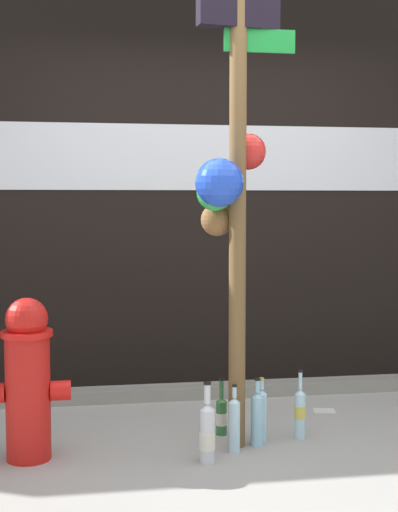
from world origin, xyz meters
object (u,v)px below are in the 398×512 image
(bottle_2, at_px, (221,415))
(bottle_3, at_px, (300,412))
(bottle_1, at_px, (257,417))
(bottle_5, at_px, (207,433))
(memorial_post, at_px, (231,159))
(bottle_0, at_px, (261,413))
(bottle_4, at_px, (234,424))
(fire_hydrant, at_px, (28,378))

(bottle_2, bearing_deg, bottle_3, -17.85)
(bottle_1, relative_size, bottle_3, 0.96)
(bottle_2, bearing_deg, bottle_5, -110.25)
(memorial_post, bearing_deg, bottle_5, -125.67)
(bottle_5, bearing_deg, bottle_3, 26.17)
(bottle_0, xyz_separation_m, bottle_4, (-0.19, -0.16, 0.00))
(fire_hydrant, distance_m, bottle_5, 0.96)
(bottle_0, distance_m, bottle_2, 0.24)
(bottle_0, xyz_separation_m, bottle_2, (-0.20, 0.13, -0.04))
(fire_hydrant, distance_m, bottle_3, 1.50)
(memorial_post, bearing_deg, bottle_0, 17.76)
(bottle_5, bearing_deg, bottle_1, 33.70)
(bottle_3, bearing_deg, bottle_0, 178.74)
(bottle_4, bearing_deg, memorial_post, 92.55)
(memorial_post, bearing_deg, bottle_4, -87.45)
(fire_hydrant, relative_size, bottle_0, 2.38)
(bottle_0, bearing_deg, memorial_post, -162.24)
(bottle_0, bearing_deg, bottle_5, -140.81)
(memorial_post, height_order, bottle_2, memorial_post)
(memorial_post, xyz_separation_m, bottle_0, (0.19, 0.06, -1.40))
(memorial_post, xyz_separation_m, bottle_4, (0.00, -0.10, -1.40))
(fire_hydrant, distance_m, bottle_2, 1.12)
(bottle_4, bearing_deg, bottle_3, 20.98)
(bottle_1, xyz_separation_m, bottle_5, (-0.31, -0.21, -0.00))
(bottle_4, relative_size, bottle_5, 0.88)
(bottle_2, relative_size, bottle_3, 0.84)
(bottle_5, bearing_deg, fire_hydrant, 167.61)
(fire_hydrant, bearing_deg, bottle_4, -3.83)
(fire_hydrant, height_order, bottle_2, fire_hydrant)
(bottle_5, bearing_deg, bottle_0, 39.19)
(bottle_0, distance_m, bottle_1, 0.09)
(memorial_post, xyz_separation_m, bottle_5, (-0.16, -0.23, -1.40))
(bottle_3, relative_size, bottle_5, 0.93)
(bottle_0, height_order, bottle_3, bottle_3)
(bottle_1, xyz_separation_m, bottle_4, (-0.14, -0.08, -0.00))
(bottle_0, xyz_separation_m, bottle_3, (0.22, -0.00, -0.00))
(bottle_2, height_order, bottle_4, bottle_4)
(bottle_2, bearing_deg, bottle_4, -87.46)
(memorial_post, bearing_deg, bottle_1, -7.28)
(bottle_0, height_order, bottle_4, bottle_4)
(fire_hydrant, height_order, bottle_5, fire_hydrant)
(fire_hydrant, distance_m, bottle_0, 1.29)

